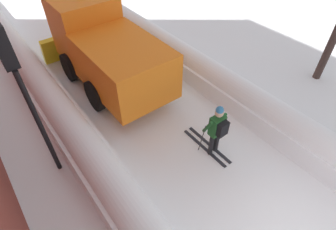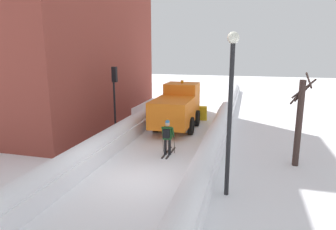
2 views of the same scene
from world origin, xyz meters
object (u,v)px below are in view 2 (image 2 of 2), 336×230
Objects in this scene: street_lamp at (231,97)px; bare_tree_near at (299,121)px; plow_truck at (177,107)px; skier at (167,136)px; traffic_light_pole at (115,88)px.

street_lamp reaches higher than bare_tree_near.
plow_truck is 1.03× the size of street_lamp.
street_lamp is at bearing -47.64° from skier.
plow_truck is at bearing 114.45° from street_lamp.
traffic_light_pole reaches higher than skier.
traffic_light_pole is 9.24m from street_lamp.
plow_truck is at bearing 40.12° from traffic_light_pole.
traffic_light_pole reaches higher than plow_truck.
skier is 5.43m from street_lamp.
bare_tree_near reaches higher than skier.
skier is 6.15m from bare_tree_near.
bare_tree_near is at bearing 52.53° from street_lamp.
skier is at bearing -82.17° from plow_truck.
bare_tree_near is (2.85, 3.72, -1.53)m from street_lamp.
skier is 0.31× the size of street_lamp.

